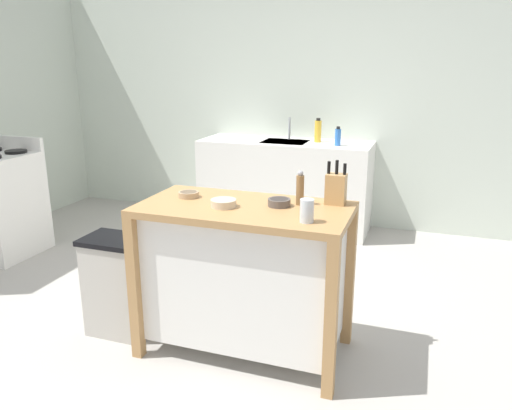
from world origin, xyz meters
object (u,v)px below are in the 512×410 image
object	(u,v)px
bottle_spray_cleaner	(318,131)
kitchen_island	(244,271)
bowl_ceramic_wide	(189,194)
drinking_cup	(307,211)
trash_bin	(116,285)
knife_block	(336,188)
bowl_stoneware_deep	(223,203)
bowl_ceramic_small	(279,202)
sink_faucet	(289,128)
bottle_dish_soap	(338,137)
pepper_grinder	(300,189)

from	to	relation	value
bottle_spray_cleaner	kitchen_island	bearing A→B (deg)	-87.37
bowl_ceramic_wide	drinking_cup	world-z (taller)	drinking_cup
bottle_spray_cleaner	trash_bin	bearing A→B (deg)	-106.70
knife_block	bowl_stoneware_deep	size ratio (longest dim) A/B	1.75
kitchen_island	bowl_stoneware_deep	world-z (taller)	bowl_stoneware_deep
knife_block	bowl_ceramic_small	distance (m)	0.33
knife_block	bowl_ceramic_wide	xyz separation A→B (m)	(-0.84, -0.14, -0.07)
trash_bin	knife_block	bearing A→B (deg)	12.15
kitchen_island	bottle_spray_cleaner	xyz separation A→B (m)	(-0.11, 2.33, 0.50)
kitchen_island	bowl_ceramic_small	size ratio (longest dim) A/B	9.36
sink_faucet	bottle_dish_soap	xyz separation A→B (m)	(0.54, -0.24, -0.03)
bottle_spray_cleaner	pepper_grinder	bearing A→B (deg)	-79.95
knife_block	drinking_cup	world-z (taller)	knife_block
pepper_grinder	trash_bin	size ratio (longest dim) A/B	0.31
bowl_ceramic_small	sink_faucet	bearing A→B (deg)	104.36
bowl_ceramic_wide	pepper_grinder	distance (m)	0.66
bottle_spray_cleaner	sink_faucet	bearing A→B (deg)	163.82
trash_bin	kitchen_island	bearing A→B (deg)	4.98
bowl_ceramic_wide	trash_bin	world-z (taller)	bowl_ceramic_wide
bottle_dish_soap	bowl_ceramic_wide	bearing A→B (deg)	-102.92
bowl_ceramic_small	sink_faucet	size ratio (longest dim) A/B	0.57
kitchen_island	bowl_stoneware_deep	distance (m)	0.43
knife_block	bottle_dish_soap	world-z (taller)	knife_block
bowl_ceramic_small	bottle_dish_soap	xyz separation A→B (m)	(-0.07, 2.12, 0.06)
kitchen_island	bowl_ceramic_small	world-z (taller)	bowl_ceramic_small
kitchen_island	trash_bin	world-z (taller)	kitchen_island
bowl_ceramic_small	bottle_dish_soap	distance (m)	2.13
bowl_ceramic_wide	drinking_cup	bearing A→B (deg)	-16.78
bowl_ceramic_small	sink_faucet	distance (m)	2.44
trash_bin	sink_faucet	world-z (taller)	sink_faucet
kitchen_island	knife_block	distance (m)	0.70
drinking_cup	trash_bin	size ratio (longest dim) A/B	0.19
bowl_ceramic_wide	pepper_grinder	world-z (taller)	pepper_grinder
pepper_grinder	bowl_stoneware_deep	bearing A→B (deg)	-154.38
knife_block	sink_faucet	distance (m)	2.39
kitchen_island	sink_faucet	xyz separation A→B (m)	(-0.42, 2.42, 0.50)
pepper_grinder	bottle_dish_soap	bearing A→B (deg)	94.65
knife_block	trash_bin	distance (m)	1.48
bowl_stoneware_deep	pepper_grinder	distance (m)	0.43
bowl_stoneware_deep	kitchen_island	bearing A→B (deg)	29.49
bowl_ceramic_wide	bottle_dish_soap	xyz separation A→B (m)	(0.49, 2.12, 0.07)
bowl_ceramic_small	kitchen_island	bearing A→B (deg)	-161.53
knife_block	bottle_dish_soap	distance (m)	2.01
bottle_spray_cleaner	knife_block	bearing A→B (deg)	-74.85
drinking_cup	trash_bin	world-z (taller)	drinking_cup
sink_faucet	bowl_stoneware_deep	bearing A→B (deg)	-82.60
bottle_dish_soap	bottle_spray_cleaner	distance (m)	0.27
bowl_stoneware_deep	trash_bin	bearing A→B (deg)	-178.73
bottle_dish_soap	bottle_spray_cleaner	xyz separation A→B (m)	(-0.22, 0.15, 0.03)
bottle_spray_cleaner	drinking_cup	bearing A→B (deg)	-78.63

